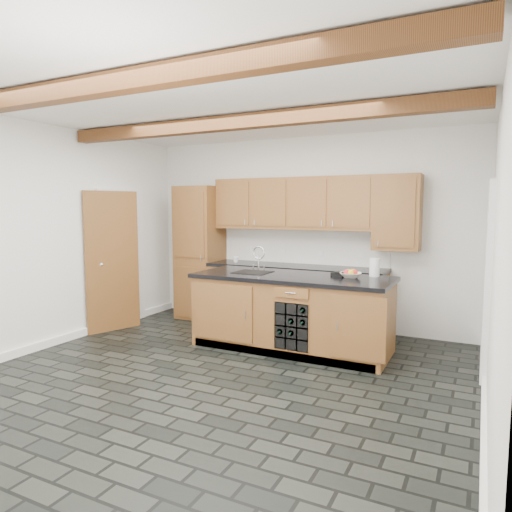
{
  "coord_description": "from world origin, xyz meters",
  "views": [
    {
      "loc": [
        2.41,
        -3.92,
        1.76
      ],
      "look_at": [
        0.05,
        0.8,
        1.2
      ],
      "focal_mm": 32.0,
      "sensor_mm": 36.0,
      "label": 1
    }
  ],
  "objects": [
    {
      "name": "faucet",
      "position": [
        -0.25,
        1.33,
        0.96
      ],
      "size": [
        0.45,
        0.4,
        0.34
      ],
      "color": "black",
      "rests_on": "island"
    },
    {
      "name": "island",
      "position": [
        0.31,
        1.28,
        0.46
      ],
      "size": [
        2.48,
        0.96,
        0.93
      ],
      "color": "brown",
      "rests_on": "ground"
    },
    {
      "name": "ground",
      "position": [
        0.0,
        0.0,
        0.0
      ],
      "size": [
        5.0,
        5.0,
        0.0
      ],
      "primitive_type": "plane",
      "color": "black",
      "rests_on": "ground"
    },
    {
      "name": "fruit_bowl",
      "position": [
        1.01,
        1.42,
        0.96
      ],
      "size": [
        0.3,
        0.3,
        0.06
      ],
      "primitive_type": "imported",
      "rotation": [
        0.0,
        0.0,
        0.18
      ],
      "color": "beige",
      "rests_on": "island"
    },
    {
      "name": "mug",
      "position": [
        -0.98,
        2.16,
        0.97
      ],
      "size": [
        0.11,
        0.11,
        0.09
      ],
      "primitive_type": "imported",
      "rotation": [
        0.0,
        0.0,
        -0.17
      ],
      "color": "white",
      "rests_on": "back_cabinetry"
    },
    {
      "name": "paper_towel",
      "position": [
        1.24,
        1.65,
        1.04
      ],
      "size": [
        0.12,
        0.12,
        0.22
      ],
      "primitive_type": "cylinder",
      "color": "white",
      "rests_on": "island"
    },
    {
      "name": "back_cabinetry",
      "position": [
        -0.38,
        2.24,
        0.98
      ],
      "size": [
        3.65,
        0.62,
        2.2
      ],
      "color": "brown",
      "rests_on": "ground"
    },
    {
      "name": "room_shell",
      "position": [
        -0.09,
        0.53,
        1.53
      ],
      "size": [
        5.01,
        5.0,
        5.0
      ],
      "color": "white",
      "rests_on": "ground"
    },
    {
      "name": "kitchen_scale",
      "position": [
        0.85,
        1.47,
        0.96
      ],
      "size": [
        0.21,
        0.17,
        0.06
      ],
      "rotation": [
        0.0,
        0.0,
        -0.43
      ],
      "color": "black",
      "rests_on": "island"
    },
    {
      "name": "fruit_cluster",
      "position": [
        1.01,
        1.42,
        1.0
      ],
      "size": [
        0.16,
        0.17,
        0.07
      ],
      "color": "red",
      "rests_on": "fruit_bowl"
    }
  ]
}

